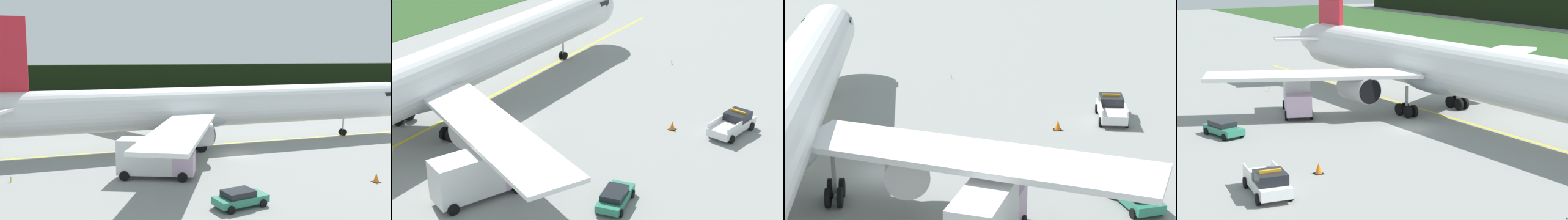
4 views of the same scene
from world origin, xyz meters
TOP-DOWN VIEW (x-y plane):
  - ground at (0.00, 0.00)m, footprint 320.00×320.00m
  - taxiway_centerline_main at (-0.93, 5.90)m, footprint 81.45×5.33m
  - airliner at (-1.58, 5.86)m, footprint 60.28×42.66m
  - ops_pickup_truck at (10.80, -17.67)m, footprint 5.46×2.84m
  - catering_truck at (-10.59, -6.36)m, footprint 7.36×4.64m
  - staff_car at (-5.63, -15.45)m, footprint 4.38×2.78m
  - apron_cone at (8.26, -12.86)m, footprint 0.66×0.66m
  - taxiway_edge_light_east at (24.10, -4.51)m, footprint 0.12×0.12m

SIDE VIEW (x-z plane):
  - ground at x=0.00m, z-range 0.00..0.00m
  - taxiway_centerline_main at x=-0.93m, z-range 0.00..0.01m
  - taxiway_edge_light_east at x=24.10m, z-range 0.02..0.47m
  - apron_cone at x=8.26m, z-range -0.01..0.81m
  - staff_car at x=-5.63m, z-range 0.05..1.35m
  - ops_pickup_truck at x=10.80m, z-range -0.07..1.87m
  - catering_truck at x=-10.59m, z-range 0.01..3.78m
  - airliner at x=-1.58m, z-range -2.87..12.36m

